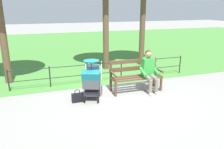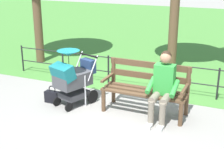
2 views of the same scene
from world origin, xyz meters
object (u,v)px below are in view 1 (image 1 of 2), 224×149
person_on_bench (149,70)px  stroller (92,79)px  park_bench (135,74)px  handbag (78,97)px

person_on_bench → stroller: bearing=1.3°
park_bench → person_on_bench: size_ratio=1.26×
stroller → handbag: size_ratio=3.11×
park_bench → person_on_bench: (-0.37, 0.22, 0.15)m
park_bench → stroller: (1.45, 0.26, 0.07)m
person_on_bench → handbag: person_on_bench is taller
person_on_bench → handbag: 2.33m
park_bench → stroller: bearing=10.3°
person_on_bench → park_bench: bearing=-31.2°
park_bench → handbag: size_ratio=4.35×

